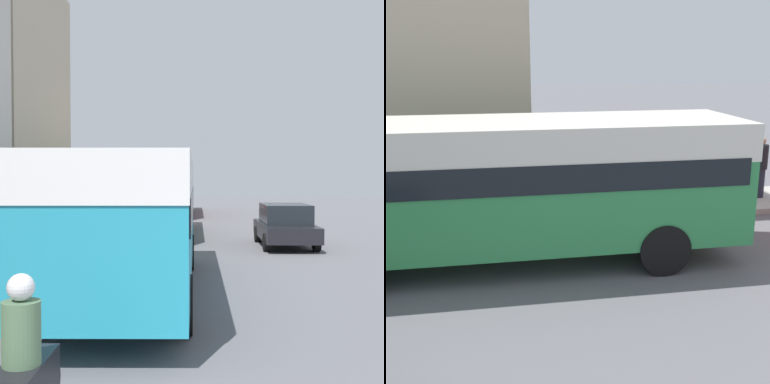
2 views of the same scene
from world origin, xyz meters
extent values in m
cube|color=teal|center=(-1.70, 8.26, 1.75)|extent=(2.51, 9.86, 2.50)
cube|color=white|center=(-1.70, 8.26, 2.62)|extent=(2.54, 9.91, 0.75)
cube|color=black|center=(-1.70, 8.26, 2.06)|extent=(2.56, 9.47, 0.55)
cylinder|color=black|center=(-2.85, 11.31, 0.50)|extent=(0.28, 1.00, 1.00)
cylinder|color=black|center=(-0.54, 11.31, 0.50)|extent=(0.28, 1.00, 1.00)
cylinder|color=black|center=(-2.85, 5.20, 0.50)|extent=(0.28, 1.00, 1.00)
cylinder|color=black|center=(-0.54, 5.20, 0.50)|extent=(0.28, 1.00, 1.00)
cube|color=#2D8447|center=(-1.99, 20.43, 1.67)|extent=(2.55, 9.30, 2.34)
cube|color=silver|center=(-1.99, 20.43, 2.49)|extent=(2.57, 9.35, 0.70)
cube|color=black|center=(-1.99, 20.43, 1.97)|extent=(2.60, 8.93, 0.52)
cylinder|color=black|center=(-3.16, 23.32, 0.50)|extent=(0.28, 1.00, 1.00)
cylinder|color=black|center=(-0.82, 23.32, 0.50)|extent=(0.28, 1.00, 1.00)
cylinder|color=black|center=(-3.16, 17.55, 0.50)|extent=(0.28, 1.00, 1.00)
cylinder|color=black|center=(-0.82, 17.55, 0.50)|extent=(0.28, 1.00, 1.00)
cube|color=red|center=(-1.90, 33.47, 1.77)|extent=(2.58, 11.15, 2.53)
cube|color=white|center=(-1.90, 33.47, 2.65)|extent=(2.61, 11.21, 0.76)
cube|color=black|center=(-1.90, 33.47, 2.08)|extent=(2.64, 10.70, 0.56)
cylinder|color=black|center=(-3.09, 36.93, 0.50)|extent=(0.28, 1.00, 1.00)
cylinder|color=black|center=(-0.71, 36.93, 0.50)|extent=(0.28, 1.00, 1.00)
cylinder|color=black|center=(-3.09, 30.01, 0.50)|extent=(0.28, 1.00, 1.00)
cylinder|color=black|center=(-0.71, 30.01, 0.50)|extent=(0.28, 1.00, 1.00)
cylinder|color=#4C6B4C|center=(-1.97, 1.32, 1.17)|extent=(0.36, 0.36, 0.60)
sphere|color=silver|center=(-1.97, 1.32, 1.60)|extent=(0.26, 0.26, 0.26)
cube|color=black|center=(2.99, 16.35, 0.60)|extent=(1.90, 4.35, 0.55)
cube|color=black|center=(2.99, 16.35, 1.23)|extent=(1.67, 2.39, 0.71)
cylinder|color=black|center=(2.12, 17.70, 0.32)|extent=(0.22, 0.64, 0.64)
cylinder|color=black|center=(3.87, 17.70, 0.32)|extent=(0.22, 0.64, 0.64)
cylinder|color=black|center=(2.12, 15.00, 0.32)|extent=(0.22, 0.64, 0.64)
cylinder|color=black|center=(3.87, 15.00, 0.32)|extent=(0.22, 0.64, 0.64)
cylinder|color=#232838|center=(-5.15, 27.63, 0.55)|extent=(0.31, 0.31, 0.81)
cylinder|color=black|center=(-5.15, 27.63, 1.29)|extent=(0.39, 0.39, 0.67)
sphere|color=tan|center=(-5.15, 27.63, 1.74)|extent=(0.22, 0.22, 0.22)
cylinder|color=#232838|center=(-5.14, 20.25, 0.58)|extent=(0.31, 0.31, 0.86)
cylinder|color=gray|center=(-5.14, 20.25, 1.37)|extent=(0.39, 0.39, 0.72)
sphere|color=tan|center=(-5.14, 20.25, 1.85)|extent=(0.23, 0.23, 0.23)
camera|label=1|loc=(-0.35, -3.59, 2.63)|focal=50.00mm
camera|label=2|loc=(8.21, 19.98, 4.13)|focal=50.00mm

